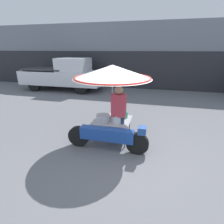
{
  "coord_description": "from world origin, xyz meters",
  "views": [
    {
      "loc": [
        0.6,
        -3.88,
        2.54
      ],
      "look_at": [
        -0.52,
        0.59,
        0.87
      ],
      "focal_mm": 28.0,
      "sensor_mm": 36.0,
      "label": 1
    }
  ],
  "objects": [
    {
      "name": "ground_plane",
      "position": [
        0.0,
        0.0,
        0.0
      ],
      "size": [
        36.0,
        36.0,
        0.0
      ],
      "primitive_type": "plane",
      "color": "slate"
    },
    {
      "name": "shopfront_building",
      "position": [
        0.0,
        8.93,
        2.07
      ],
      "size": [
        28.0,
        2.06,
        4.16
      ],
      "color": "gray",
      "rests_on": "ground"
    },
    {
      "name": "vendor_motorcycle_cart",
      "position": [
        -0.51,
        0.58,
        1.71
      ],
      "size": [
        2.18,
        2.1,
        2.15
      ],
      "color": "black",
      "rests_on": "ground"
    },
    {
      "name": "vendor_person",
      "position": [
        -0.3,
        0.45,
        0.93
      ],
      "size": [
        0.38,
        0.22,
        1.65
      ],
      "color": "navy",
      "rests_on": "ground"
    },
    {
      "name": "pickup_truck",
      "position": [
        -5.1,
        6.32,
        0.98
      ],
      "size": [
        5.27,
        1.84,
        2.02
      ],
      "color": "black",
      "rests_on": "ground"
    }
  ]
}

